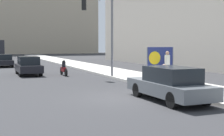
{
  "coord_description": "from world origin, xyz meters",
  "views": [
    {
      "loc": [
        -5.95,
        -12.6,
        2.38
      ],
      "look_at": [
        0.47,
        3.06,
        1.12
      ],
      "focal_mm": 50.0,
      "sensor_mm": 36.0,
      "label": 1
    }
  ],
  "objects_px": {
    "pedestrian_behind": "(155,65)",
    "car_on_road_nearest": "(28,66)",
    "car_on_road_midblock": "(4,60)",
    "protest_banner": "(160,62)",
    "motorcycle_on_road": "(64,69)",
    "jogger_on_sidewalk": "(167,65)",
    "seated_protester": "(165,74)",
    "parked_car_curbside": "(170,84)",
    "traffic_light_pole": "(102,22)"
  },
  "relations": [
    {
      "from": "traffic_light_pole",
      "to": "motorcycle_on_road",
      "type": "relative_size",
      "value": 2.8
    },
    {
      "from": "car_on_road_midblock",
      "to": "motorcycle_on_road",
      "type": "distance_m",
      "value": 12.67
    },
    {
      "from": "traffic_light_pole",
      "to": "car_on_road_midblock",
      "type": "bearing_deg",
      "value": 111.68
    },
    {
      "from": "pedestrian_behind",
      "to": "car_on_road_midblock",
      "type": "xyz_separation_m",
      "value": [
        -8.84,
        17.23,
        -0.34
      ]
    },
    {
      "from": "parked_car_curbside",
      "to": "motorcycle_on_road",
      "type": "bearing_deg",
      "value": 97.0
    },
    {
      "from": "jogger_on_sidewalk",
      "to": "protest_banner",
      "type": "relative_size",
      "value": 0.88
    },
    {
      "from": "jogger_on_sidewalk",
      "to": "car_on_road_nearest",
      "type": "distance_m",
      "value": 11.32
    },
    {
      "from": "protest_banner",
      "to": "seated_protester",
      "type": "bearing_deg",
      "value": -116.96
    },
    {
      "from": "parked_car_curbside",
      "to": "car_on_road_midblock",
      "type": "xyz_separation_m",
      "value": [
        -5.24,
        24.71,
        -0.04
      ]
    },
    {
      "from": "parked_car_curbside",
      "to": "car_on_road_midblock",
      "type": "distance_m",
      "value": 25.26
    },
    {
      "from": "jogger_on_sidewalk",
      "to": "protest_banner",
      "type": "xyz_separation_m",
      "value": [
        -0.18,
        0.6,
        0.16
      ]
    },
    {
      "from": "pedestrian_behind",
      "to": "car_on_road_nearest",
      "type": "relative_size",
      "value": 0.39
    },
    {
      "from": "parked_car_curbside",
      "to": "car_on_road_nearest",
      "type": "relative_size",
      "value": 1.05
    },
    {
      "from": "traffic_light_pole",
      "to": "parked_car_curbside",
      "type": "distance_m",
      "value": 10.48
    },
    {
      "from": "pedestrian_behind",
      "to": "traffic_light_pole",
      "type": "relative_size",
      "value": 0.3
    },
    {
      "from": "protest_banner",
      "to": "car_on_road_nearest",
      "type": "xyz_separation_m",
      "value": [
        -7.34,
        7.87,
        -0.52
      ]
    },
    {
      "from": "car_on_road_midblock",
      "to": "pedestrian_behind",
      "type": "bearing_deg",
      "value": -62.83
    },
    {
      "from": "jogger_on_sidewalk",
      "to": "parked_car_curbside",
      "type": "xyz_separation_m",
      "value": [
        -3.5,
        -5.74,
        -0.37
      ]
    },
    {
      "from": "seated_protester",
      "to": "motorcycle_on_road",
      "type": "height_order",
      "value": "seated_protester"
    },
    {
      "from": "motorcycle_on_road",
      "to": "seated_protester",
      "type": "bearing_deg",
      "value": -71.08
    },
    {
      "from": "motorcycle_on_road",
      "to": "car_on_road_nearest",
      "type": "bearing_deg",
      "value": 146.74
    },
    {
      "from": "seated_protester",
      "to": "pedestrian_behind",
      "type": "bearing_deg",
      "value": 79.15
    },
    {
      "from": "motorcycle_on_road",
      "to": "pedestrian_behind",
      "type": "bearing_deg",
      "value": -44.78
    },
    {
      "from": "pedestrian_behind",
      "to": "traffic_light_pole",
      "type": "xyz_separation_m",
      "value": [
        -2.97,
        2.45,
        3.0
      ]
    },
    {
      "from": "protest_banner",
      "to": "car_on_road_midblock",
      "type": "relative_size",
      "value": 0.48
    },
    {
      "from": "traffic_light_pole",
      "to": "car_on_road_nearest",
      "type": "distance_m",
      "value": 7.12
    },
    {
      "from": "jogger_on_sidewalk",
      "to": "car_on_road_midblock",
      "type": "height_order",
      "value": "jogger_on_sidewalk"
    },
    {
      "from": "seated_protester",
      "to": "protest_banner",
      "type": "distance_m",
      "value": 3.63
    },
    {
      "from": "protest_banner",
      "to": "car_on_road_midblock",
      "type": "xyz_separation_m",
      "value": [
        -8.57,
        18.37,
        -0.56
      ]
    },
    {
      "from": "pedestrian_behind",
      "to": "car_on_road_midblock",
      "type": "relative_size",
      "value": 0.4
    },
    {
      "from": "jogger_on_sidewalk",
      "to": "car_on_road_midblock",
      "type": "bearing_deg",
      "value": -95.89
    },
    {
      "from": "traffic_light_pole",
      "to": "parked_car_curbside",
      "type": "height_order",
      "value": "traffic_light_pole"
    },
    {
      "from": "protest_banner",
      "to": "motorcycle_on_road",
      "type": "xyz_separation_m",
      "value": [
        -4.87,
        6.25,
        -0.72
      ]
    },
    {
      "from": "jogger_on_sidewalk",
      "to": "car_on_road_nearest",
      "type": "height_order",
      "value": "jogger_on_sidewalk"
    },
    {
      "from": "pedestrian_behind",
      "to": "protest_banner",
      "type": "distance_m",
      "value": 1.19
    },
    {
      "from": "protest_banner",
      "to": "motorcycle_on_road",
      "type": "bearing_deg",
      "value": 127.94
    },
    {
      "from": "pedestrian_behind",
      "to": "car_on_road_midblock",
      "type": "distance_m",
      "value": 19.37
    },
    {
      "from": "protest_banner",
      "to": "motorcycle_on_road",
      "type": "height_order",
      "value": "protest_banner"
    },
    {
      "from": "traffic_light_pole",
      "to": "motorcycle_on_road",
      "type": "xyz_separation_m",
      "value": [
        -2.18,
        2.66,
        -3.51
      ]
    },
    {
      "from": "jogger_on_sidewalk",
      "to": "traffic_light_pole",
      "type": "bearing_deg",
      "value": -86.23
    },
    {
      "from": "car_on_road_midblock",
      "to": "jogger_on_sidewalk",
      "type": "bearing_deg",
      "value": -65.25
    },
    {
      "from": "protest_banner",
      "to": "parked_car_curbside",
      "type": "bearing_deg",
      "value": -117.68
    },
    {
      "from": "seated_protester",
      "to": "traffic_light_pole",
      "type": "xyz_separation_m",
      "value": [
        -1.06,
        6.8,
        3.24
      ]
    },
    {
      "from": "protest_banner",
      "to": "car_on_road_nearest",
      "type": "distance_m",
      "value": 10.77
    },
    {
      "from": "motorcycle_on_road",
      "to": "car_on_road_midblock",
      "type": "bearing_deg",
      "value": 106.96
    },
    {
      "from": "parked_car_curbside",
      "to": "seated_protester",
      "type": "bearing_deg",
      "value": 61.59
    },
    {
      "from": "protest_banner",
      "to": "car_on_road_midblock",
      "type": "bearing_deg",
      "value": 115.0
    },
    {
      "from": "seated_protester",
      "to": "parked_car_curbside",
      "type": "height_order",
      "value": "parked_car_curbside"
    },
    {
      "from": "pedestrian_behind",
      "to": "car_on_road_nearest",
      "type": "xyz_separation_m",
      "value": [
        -7.62,
        6.73,
        -0.3
      ]
    },
    {
      "from": "protest_banner",
      "to": "parked_car_curbside",
      "type": "distance_m",
      "value": 7.18
    }
  ]
}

